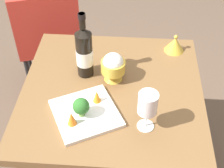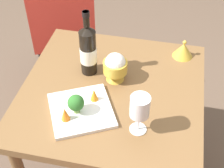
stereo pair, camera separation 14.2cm
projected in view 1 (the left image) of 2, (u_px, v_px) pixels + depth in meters
The scene contains 10 objects.
dining_table at pixel (112, 104), 1.51m from camera, with size 0.81×0.81×0.73m.
chair_near_window at pixel (48, 36), 2.08m from camera, with size 0.50×0.50×0.85m.
wine_bottle at pixel (84, 52), 1.44m from camera, with size 0.08×0.08×0.32m.
wine_glass at pixel (148, 104), 1.20m from camera, with size 0.08×0.08×0.18m.
rice_bowl at pixel (114, 66), 1.44m from camera, with size 0.11×0.11×0.14m.
rice_bowl_lid at pixel (175, 44), 1.63m from camera, with size 0.10×0.10×0.09m.
serving_plate at pixel (86, 113), 1.33m from camera, with size 0.34×0.34×0.02m.
broccoli_floret at pixel (81, 107), 1.28m from camera, with size 0.07×0.07×0.09m.
carrot_garnish_left at pixel (97, 96), 1.35m from camera, with size 0.03×0.03×0.06m.
carrot_garnish_right at pixel (72, 118), 1.26m from camera, with size 0.04×0.04×0.06m.
Camera 1 is at (1.03, 0.08, 1.74)m, focal length 51.82 mm.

